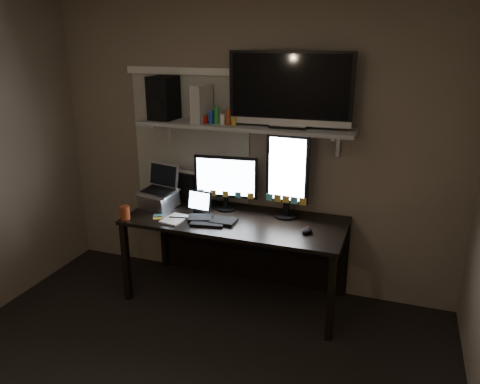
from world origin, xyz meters
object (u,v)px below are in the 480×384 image
at_px(monitor_landscape, 226,183).
at_px(mouse, 307,230).
at_px(cup, 125,213).
at_px(laptop, 158,188).
at_px(game_console, 202,104).
at_px(speaker, 164,98).
at_px(desk, 240,233).
at_px(monitor_portrait, 287,176).
at_px(tablet, 200,202).
at_px(tv, 290,90).
at_px(keyboard, 212,220).

relative_size(monitor_landscape, mouse, 5.13).
bearing_deg(cup, laptop, 70.30).
relative_size(game_console, speaker, 0.84).
bearing_deg(monitor_landscape, game_console, 177.46).
xyz_separation_m(mouse, laptop, (-1.34, 0.12, 0.16)).
distance_m(desk, monitor_portrait, 0.66).
distance_m(cup, speaker, 1.02).
bearing_deg(mouse, tablet, -171.97).
xyz_separation_m(monitor_landscape, cup, (-0.70, -0.49, -0.18)).
xyz_separation_m(monitor_portrait, tablet, (-0.71, -0.15, -0.26)).
xyz_separation_m(tv, game_console, (-0.73, -0.02, -0.14)).
bearing_deg(mouse, desk, 176.95).
xyz_separation_m(desk, monitor_portrait, (0.38, 0.07, 0.53)).
relative_size(monitor_landscape, keyboard, 1.34).
relative_size(laptop, speaker, 1.01).
height_order(desk, tablet, tablet).
height_order(game_console, speaker, speaker).
bearing_deg(monitor_landscape, cup, -150.55).
xyz_separation_m(tablet, game_console, (-0.02, 0.14, 0.80)).
distance_m(monitor_landscape, keyboard, 0.38).
bearing_deg(monitor_portrait, keyboard, -148.11).
distance_m(keyboard, mouse, 0.78).
bearing_deg(keyboard, speaker, 140.84).
xyz_separation_m(desk, cup, (-0.85, -0.42, 0.23)).
xyz_separation_m(monitor_portrait, laptop, (-1.11, -0.15, -0.17)).
height_order(monitor_portrait, tablet, monitor_portrait).
xyz_separation_m(monitor_landscape, tv, (0.53, 0.01, 0.80)).
bearing_deg(game_console, laptop, -155.48).
bearing_deg(monitor_portrait, speaker, -177.98).
bearing_deg(desk, monitor_portrait, 10.61).
height_order(monitor_landscape, tablet, monitor_landscape).
bearing_deg(desk, tv, 11.45).
height_order(keyboard, laptop, laptop).
distance_m(mouse, cup, 1.48).
bearing_deg(monitor_landscape, tv, -4.92).
relative_size(keyboard, laptop, 1.13).
bearing_deg(speaker, laptop, -88.60).
bearing_deg(cup, tablet, 33.50).
bearing_deg(speaker, game_console, -1.90).
bearing_deg(mouse, laptop, -169.66).
height_order(monitor_portrait, laptop, monitor_portrait).
distance_m(monitor_landscape, tv, 0.96).
xyz_separation_m(keyboard, laptop, (-0.57, 0.14, 0.17)).
bearing_deg(cup, tv, 22.15).
relative_size(mouse, tablet, 0.47).
height_order(desk, monitor_landscape, monitor_landscape).
bearing_deg(tablet, game_console, 104.37).
xyz_separation_m(mouse, tablet, (-0.95, 0.13, 0.08)).
xyz_separation_m(monitor_landscape, laptop, (-0.58, -0.15, -0.06)).
bearing_deg(mouse, keyboard, -162.89).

